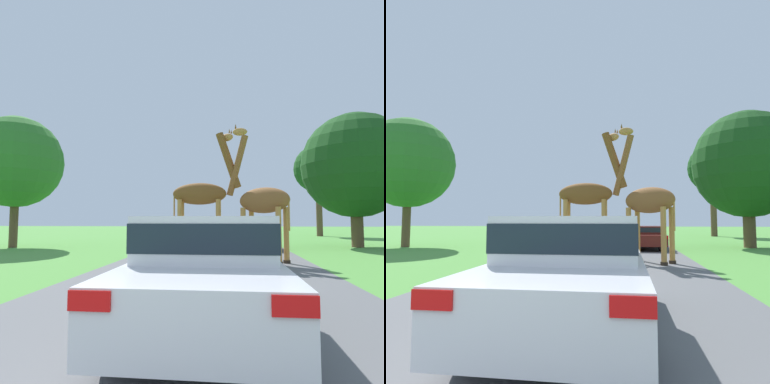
{
  "view_description": "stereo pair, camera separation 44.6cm",
  "coord_description": "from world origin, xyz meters",
  "views": [
    {
      "loc": [
        0.6,
        -0.77,
        1.49
      ],
      "look_at": [
        -0.83,
        12.38,
        2.58
      ],
      "focal_mm": 32.0,
      "sensor_mm": 36.0,
      "label": 1
    },
    {
      "loc": [
        1.04,
        -0.72,
        1.49
      ],
      "look_at": [
        -0.83,
        12.38,
        2.58
      ],
      "focal_mm": 32.0,
      "sensor_mm": 36.0,
      "label": 2
    }
  ],
  "objects": [
    {
      "name": "car_queue_left",
      "position": [
        -1.31,
        25.73,
        0.7
      ],
      "size": [
        1.8,
        4.53,
        1.29
      ],
      "color": "black",
      "rests_on": "ground"
    },
    {
      "name": "tree_far_right",
      "position": [
        -11.16,
        16.86,
        4.7
      ],
      "size": [
        5.06,
        5.06,
        7.25
      ],
      "color": "brown",
      "rests_on": "ground"
    },
    {
      "name": "giraffe_near_road",
      "position": [
        -0.38,
        12.38,
        2.46
      ],
      "size": [
        2.91,
        0.84,
        5.21
      ],
      "rotation": [
        0.0,
        0.0,
        -1.59
      ],
      "color": "#B77F3D",
      "rests_on": "ground"
    },
    {
      "name": "car_lead_maroon",
      "position": [
        0.29,
        4.13,
        0.81
      ],
      "size": [
        1.92,
        4.54,
        1.54
      ],
      "color": "silver",
      "rests_on": "ground"
    },
    {
      "name": "tree_centre_back",
      "position": [
        8.93,
        32.15,
        6.25
      ],
      "size": [
        4.47,
        4.47,
        8.55
      ],
      "color": "brown",
      "rests_on": "ground"
    },
    {
      "name": "road",
      "position": [
        0.0,
        30.0,
        0.0
      ],
      "size": [
        6.89,
        120.0,
        0.0
      ],
      "color": "#5B5B5E",
      "rests_on": "ground"
    },
    {
      "name": "car_queue_right",
      "position": [
        1.95,
        17.63,
        0.63
      ],
      "size": [
        1.94,
        4.12,
        1.17
      ],
      "color": "#561914",
      "rests_on": "ground"
    },
    {
      "name": "giraffe_companion",
      "position": [
        1.73,
        11.67,
        2.13
      ],
      "size": [
        2.61,
        1.98,
        5.03
      ],
      "rotation": [
        0.0,
        0.0,
        0.97
      ],
      "color": "#B77F3D",
      "rests_on": "ground"
    },
    {
      "name": "tree_left_edge",
      "position": [
        7.62,
        19.06,
        4.54
      ],
      "size": [
        5.87,
        5.87,
        7.49
      ],
      "color": "brown",
      "rests_on": "ground"
    }
  ]
}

